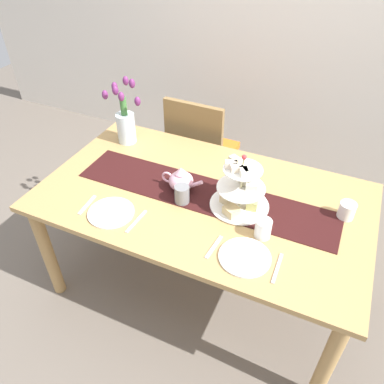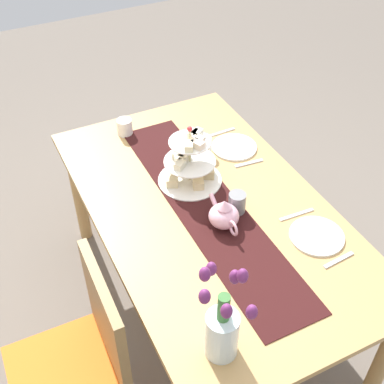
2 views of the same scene
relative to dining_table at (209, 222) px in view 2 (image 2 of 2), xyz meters
name	(u,v)px [view 2 (image 2 of 2)]	position (x,y,z in m)	size (l,w,h in m)	color
ground_plane	(207,304)	(0.00, 0.00, -0.63)	(8.00, 8.00, 0.00)	#6B6056
dining_table	(209,222)	(0.00, 0.00, 0.00)	(1.71, 0.98, 0.72)	tan
chair_left	(82,358)	(-0.33, 0.72, -0.13)	(0.43, 0.43, 0.91)	olive
table_runner	(208,207)	(0.00, 0.01, 0.09)	(1.40, 0.29, 0.00)	black
tiered_cake_stand	(190,164)	(0.20, 0.00, 0.19)	(0.30, 0.30, 0.30)	beige
teapot	(224,215)	(-0.13, 0.00, 0.15)	(0.24, 0.13, 0.14)	#E5A8BC
tulip_vase	(222,326)	(-0.65, 0.30, 0.23)	(0.24, 0.17, 0.40)	silver
cream_jug	(125,127)	(0.70, 0.14, 0.13)	(0.08, 0.08, 0.09)	white
dinner_plate_left	(317,236)	(-0.36, -0.32, 0.10)	(0.23, 0.23, 0.01)	white
fork_left	(339,260)	(-0.50, -0.32, 0.09)	(0.02, 0.15, 0.01)	silver
knife_left	(297,215)	(-0.21, -0.32, 0.09)	(0.01, 0.17, 0.01)	silver
dinner_plate_right	(234,147)	(0.33, -0.32, 0.10)	(0.23, 0.23, 0.01)	white
fork_right	(249,163)	(0.19, -0.32, 0.09)	(0.02, 0.15, 0.01)	silver
knife_right	(221,133)	(0.48, -0.32, 0.09)	(0.01, 0.17, 0.01)	silver
mug_grey	(237,203)	(-0.08, -0.09, 0.14)	(0.08, 0.08, 0.10)	slate
mug_white_text	(204,145)	(0.37, -0.16, 0.14)	(0.08, 0.08, 0.10)	white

